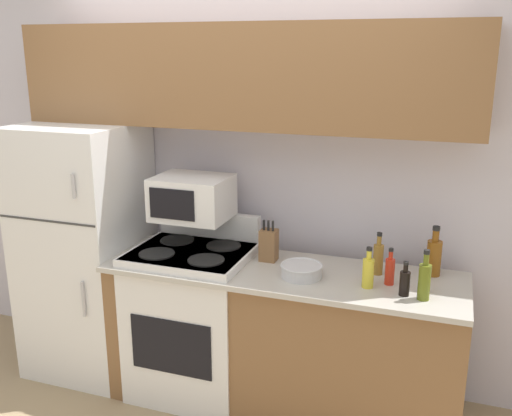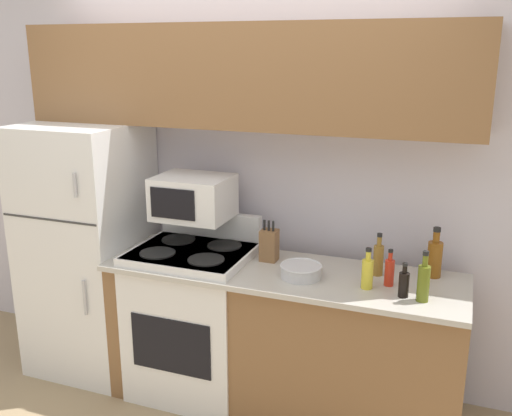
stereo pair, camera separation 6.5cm
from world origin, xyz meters
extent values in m
cube|color=silver|center=(0.00, 0.72, 1.27)|extent=(8.00, 0.05, 2.55)
cube|color=brown|center=(0.34, 0.29, 0.43)|extent=(2.02, 0.59, 0.85)
cube|color=#BCB7AD|center=(0.34, 0.27, 0.87)|extent=(2.02, 0.63, 0.03)
cube|color=white|center=(-1.01, 0.34, 0.82)|extent=(0.69, 0.69, 1.63)
cube|color=#383838|center=(-1.01, 0.00, 1.11)|extent=(0.67, 0.01, 0.01)
cylinder|color=#B7B7BC|center=(-0.79, -0.01, 1.34)|extent=(0.02, 0.02, 0.14)
cylinder|color=#B7B7BC|center=(-0.79, -0.01, 0.65)|extent=(0.02, 0.02, 0.22)
cube|color=brown|center=(0.00, 0.53, 1.93)|extent=(2.71, 0.34, 0.59)
cube|color=white|center=(-0.22, 0.28, 0.46)|extent=(0.69, 0.59, 0.93)
cube|color=black|center=(-0.22, -0.02, 0.45)|extent=(0.50, 0.01, 0.33)
cube|color=#2D2D2D|center=(-0.22, 0.28, 0.92)|extent=(0.67, 0.56, 0.01)
cube|color=white|center=(-0.22, 0.56, 1.01)|extent=(0.67, 0.06, 0.16)
cylinder|color=black|center=(-0.38, 0.15, 0.93)|extent=(0.21, 0.21, 0.01)
cylinder|color=black|center=(-0.06, 0.15, 0.93)|extent=(0.21, 0.21, 0.01)
cylinder|color=black|center=(-0.38, 0.41, 0.93)|extent=(0.21, 0.21, 0.01)
cylinder|color=black|center=(-0.06, 0.41, 0.93)|extent=(0.21, 0.21, 0.01)
cube|color=white|center=(-0.25, 0.39, 1.22)|extent=(0.44, 0.35, 0.26)
cube|color=black|center=(-0.30, 0.21, 1.22)|extent=(0.28, 0.01, 0.18)
cube|color=brown|center=(0.23, 0.39, 0.97)|extent=(0.10, 0.09, 0.19)
cylinder|color=black|center=(0.20, 0.39, 1.10)|extent=(0.01, 0.01, 0.06)
cylinder|color=black|center=(0.23, 0.39, 1.10)|extent=(0.01, 0.01, 0.06)
cylinder|color=black|center=(0.26, 0.39, 1.10)|extent=(0.01, 0.01, 0.06)
cylinder|color=silver|center=(0.48, 0.21, 0.92)|extent=(0.22, 0.22, 0.07)
torus|color=silver|center=(0.48, 0.21, 0.95)|extent=(0.23, 0.23, 0.01)
cylinder|color=red|center=(0.94, 0.27, 0.95)|extent=(0.05, 0.05, 0.14)
cylinder|color=red|center=(0.94, 0.27, 1.04)|extent=(0.02, 0.02, 0.04)
cylinder|color=black|center=(0.94, 0.27, 1.07)|extent=(0.02, 0.03, 0.02)
cylinder|color=gold|center=(0.84, 0.19, 0.96)|extent=(0.06, 0.06, 0.15)
cylinder|color=gold|center=(0.84, 0.19, 1.06)|extent=(0.03, 0.03, 0.05)
cylinder|color=black|center=(0.84, 0.19, 1.09)|extent=(0.03, 0.03, 0.02)
cylinder|color=#5B6619|center=(1.12, 0.13, 0.97)|extent=(0.06, 0.06, 0.18)
cylinder|color=#5B6619|center=(1.12, 0.13, 1.09)|extent=(0.03, 0.03, 0.06)
cylinder|color=black|center=(1.12, 0.13, 1.13)|extent=(0.03, 0.03, 0.02)
cylinder|color=brown|center=(1.15, 0.48, 0.98)|extent=(0.08, 0.08, 0.20)
cylinder|color=brown|center=(1.15, 0.48, 1.11)|extent=(0.04, 0.04, 0.06)
cylinder|color=black|center=(1.15, 0.48, 1.15)|extent=(0.04, 0.04, 0.02)
cylinder|color=black|center=(1.03, 0.15, 0.94)|extent=(0.05, 0.05, 0.13)
cylinder|color=black|center=(1.03, 0.15, 1.03)|extent=(0.02, 0.02, 0.04)
cylinder|color=black|center=(1.03, 0.15, 1.05)|extent=(0.03, 0.03, 0.01)
cylinder|color=olive|center=(0.86, 0.39, 0.97)|extent=(0.06, 0.06, 0.17)
cylinder|color=olive|center=(0.86, 0.39, 1.08)|extent=(0.03, 0.03, 0.05)
cylinder|color=black|center=(0.86, 0.39, 1.11)|extent=(0.03, 0.03, 0.02)
camera|label=1|loc=(1.20, -2.59, 2.08)|focal=40.00mm
camera|label=2|loc=(1.26, -2.57, 2.08)|focal=40.00mm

